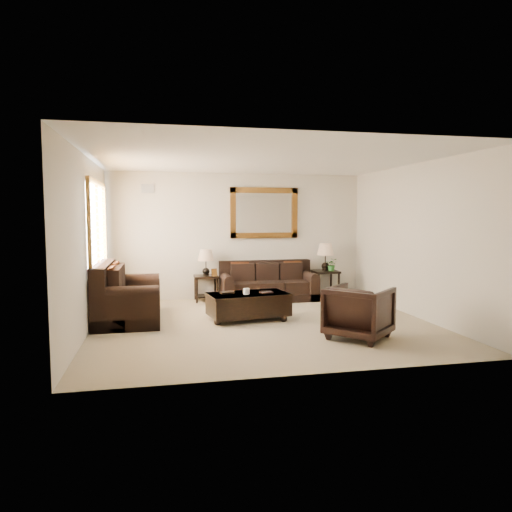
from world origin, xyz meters
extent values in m
cube|color=gray|center=(0.00, 0.00, 0.00)|extent=(5.50, 5.00, 0.01)
cube|color=white|center=(0.00, 0.00, 2.70)|extent=(5.50, 5.00, 0.01)
cube|color=beige|center=(0.00, 2.50, 1.35)|extent=(5.50, 0.01, 2.70)
cube|color=beige|center=(0.00, -2.50, 1.35)|extent=(5.50, 0.01, 2.70)
cube|color=beige|center=(-2.75, 0.00, 1.35)|extent=(0.01, 5.00, 2.70)
cube|color=beige|center=(2.75, 0.00, 1.35)|extent=(0.01, 5.00, 2.70)
cube|color=white|center=(-2.73, 0.90, 1.55)|extent=(0.01, 1.80, 1.50)
cube|color=brown|center=(-2.70, 0.90, 2.34)|extent=(0.06, 1.96, 0.08)
cube|color=brown|center=(-2.70, 0.90, 0.76)|extent=(0.06, 1.96, 0.08)
cube|color=brown|center=(-2.70, -0.04, 1.55)|extent=(0.06, 0.08, 1.50)
cube|color=brown|center=(-2.70, 1.84, 1.55)|extent=(0.06, 0.08, 1.50)
cube|color=brown|center=(-2.70, 0.90, 1.55)|extent=(0.05, 0.05, 1.50)
cube|color=#542E10|center=(0.57, 2.46, 1.85)|extent=(1.50, 0.06, 1.10)
cube|color=white|center=(0.57, 2.48, 1.85)|extent=(1.26, 0.01, 0.86)
cube|color=#999999|center=(-1.90, 2.48, 2.35)|extent=(0.25, 0.02, 0.18)
cube|color=black|center=(0.57, 2.05, 0.08)|extent=(2.00, 0.87, 0.16)
cube|color=black|center=(0.57, 2.38, 0.61)|extent=(2.00, 0.20, 0.41)
cube|color=black|center=(0.04, 2.03, 0.29)|extent=(0.51, 0.71, 0.25)
cube|color=black|center=(0.57, 2.03, 0.29)|extent=(0.51, 0.71, 0.25)
cube|color=black|center=(1.10, 2.03, 0.29)|extent=(0.51, 0.71, 0.25)
cube|color=black|center=(-0.33, 2.05, 0.24)|extent=(0.20, 0.87, 0.48)
cylinder|color=black|center=(-0.33, 2.05, 0.48)|extent=(0.20, 0.85, 0.20)
cube|color=black|center=(1.47, 2.05, 0.24)|extent=(0.20, 0.87, 0.48)
cylinder|color=black|center=(1.47, 2.05, 0.48)|extent=(0.20, 0.85, 0.20)
cube|color=#5C250C|center=(-0.01, 2.21, 0.61)|extent=(0.38, 0.17, 0.39)
cube|color=#5C250C|center=(1.15, 2.21, 0.61)|extent=(0.38, 0.17, 0.39)
cube|color=black|center=(-2.21, 0.71, 0.10)|extent=(1.05, 1.76, 0.20)
cube|color=black|center=(-2.61, 0.71, 0.74)|extent=(0.24, 1.76, 0.50)
cube|color=black|center=(-2.19, 0.39, 0.35)|extent=(0.86, 0.61, 0.30)
cube|color=black|center=(-2.19, 1.03, 0.35)|extent=(0.86, 0.61, 0.30)
cube|color=black|center=(-2.21, -0.05, 0.29)|extent=(1.05, 0.24, 0.58)
cylinder|color=black|center=(-2.21, -0.05, 0.58)|extent=(1.02, 0.24, 0.24)
cube|color=black|center=(-2.21, 1.47, 0.29)|extent=(1.05, 0.24, 0.58)
cylinder|color=black|center=(-2.21, 1.47, 0.58)|extent=(1.02, 0.24, 0.24)
cube|color=#5C250C|center=(-2.41, 0.33, 0.74)|extent=(0.20, 0.46, 0.47)
cube|color=#5C250C|center=(-2.41, 1.08, 0.74)|extent=(0.20, 0.46, 0.47)
cube|color=black|center=(-0.74, 2.21, 0.52)|extent=(0.49, 0.49, 0.04)
cube|color=black|center=(-0.74, 2.21, 0.11)|extent=(0.42, 0.42, 0.03)
cylinder|color=black|center=(-0.95, 2.00, 0.25)|extent=(0.04, 0.04, 0.49)
cylinder|color=black|center=(-0.52, 2.00, 0.25)|extent=(0.04, 0.04, 0.49)
cylinder|color=black|center=(-0.95, 2.42, 0.25)|extent=(0.04, 0.04, 0.49)
cylinder|color=black|center=(-0.52, 2.42, 0.25)|extent=(0.04, 0.04, 0.49)
sphere|color=black|center=(-0.74, 2.21, 0.63)|extent=(0.15, 0.15, 0.15)
cylinder|color=black|center=(-0.74, 2.21, 0.79)|extent=(0.02, 0.02, 0.32)
cone|color=tan|center=(-0.74, 2.21, 0.97)|extent=(0.34, 0.34, 0.23)
cube|color=#542E10|center=(-0.57, 2.12, 0.62)|extent=(0.14, 0.09, 0.15)
cube|color=black|center=(1.89, 2.19, 0.56)|extent=(0.54, 0.54, 0.05)
cube|color=black|center=(1.89, 2.19, 0.12)|extent=(0.46, 0.46, 0.03)
cylinder|color=black|center=(1.66, 1.96, 0.27)|extent=(0.05, 0.05, 0.54)
cylinder|color=black|center=(2.12, 1.96, 0.27)|extent=(0.05, 0.05, 0.54)
cylinder|color=black|center=(1.66, 2.42, 0.27)|extent=(0.05, 0.05, 0.54)
cylinder|color=black|center=(2.12, 2.42, 0.27)|extent=(0.05, 0.05, 0.54)
sphere|color=black|center=(1.89, 2.19, 0.68)|extent=(0.17, 0.17, 0.17)
cylinder|color=black|center=(1.89, 2.19, 0.86)|extent=(0.02, 0.02, 0.35)
cone|color=tan|center=(1.89, 2.19, 1.05)|extent=(0.37, 0.37, 0.25)
sphere|color=black|center=(-0.76, 0.06, 0.05)|extent=(0.12, 0.12, 0.12)
sphere|color=black|center=(0.37, 0.06, 0.05)|extent=(0.12, 0.12, 0.12)
sphere|color=black|center=(-0.76, 0.58, 0.05)|extent=(0.12, 0.12, 0.12)
sphere|color=black|center=(0.37, 0.58, 0.05)|extent=(0.12, 0.12, 0.12)
cube|color=black|center=(-0.20, 0.32, 0.27)|extent=(1.42, 0.90, 0.38)
cube|color=black|center=(-0.20, 0.32, 0.44)|extent=(1.45, 0.92, 0.04)
cube|color=black|center=(-0.56, 0.37, 0.48)|extent=(0.25, 0.18, 0.03)
cube|color=black|center=(0.11, 0.27, 0.47)|extent=(0.22, 0.17, 0.03)
cube|color=white|center=(-0.25, 0.22, 0.51)|extent=(0.11, 0.09, 0.10)
imported|color=black|center=(1.16, -1.18, 0.42)|extent=(1.12, 1.13, 0.85)
imported|color=#245E20|center=(2.01, 2.09, 0.69)|extent=(0.34, 0.35, 0.22)
camera|label=1|loc=(-1.65, -7.27, 1.78)|focal=32.00mm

